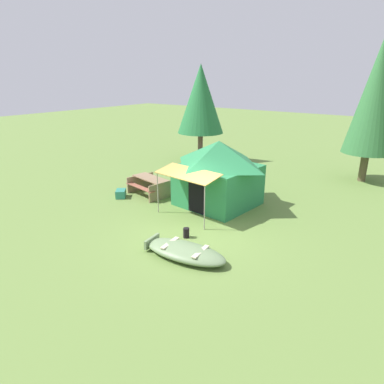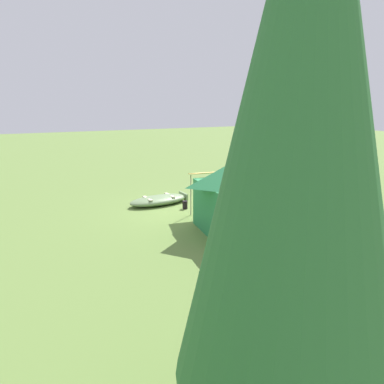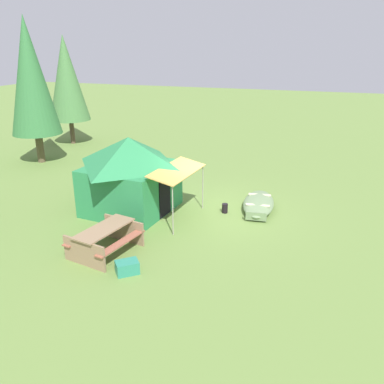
% 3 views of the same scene
% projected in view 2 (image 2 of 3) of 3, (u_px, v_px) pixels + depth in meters
% --- Properties ---
extents(ground_plane, '(80.00, 80.00, 0.00)m').
position_uv_depth(ground_plane, '(189.00, 212.00, 14.18)').
color(ground_plane, olive).
extents(beached_rowboat, '(2.67, 1.34, 0.37)m').
position_uv_depth(beached_rowboat, '(159.00, 200.00, 15.12)').
color(beached_rowboat, '#6C855A').
rests_on(beached_rowboat, ground_plane).
extents(canvas_cabin_tent, '(3.23, 3.96, 2.61)m').
position_uv_depth(canvas_cabin_tent, '(246.00, 192.00, 11.75)').
color(canvas_cabin_tent, '#297F48').
rests_on(canvas_cabin_tent, ground_plane).
extents(picnic_table, '(2.08, 1.74, 0.76)m').
position_uv_depth(picnic_table, '(302.00, 202.00, 13.80)').
color(picnic_table, '#8D7052').
rests_on(picnic_table, ground_plane).
extents(cooler_box, '(0.67, 0.69, 0.33)m').
position_uv_depth(cooler_box, '(298.00, 200.00, 15.14)').
color(cooler_box, '#2C8269').
rests_on(cooler_box, ground_plane).
extents(fuel_can, '(0.26, 0.26, 0.33)m').
position_uv_depth(fuel_can, '(185.00, 205.00, 14.51)').
color(fuel_can, black).
rests_on(fuel_can, ground_plane).
extents(pine_tree_far_center, '(2.32, 2.32, 6.76)m').
position_uv_depth(pine_tree_far_center, '(302.00, 122.00, 3.24)').
color(pine_tree_far_center, brown).
rests_on(pine_tree_far_center, ground_plane).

